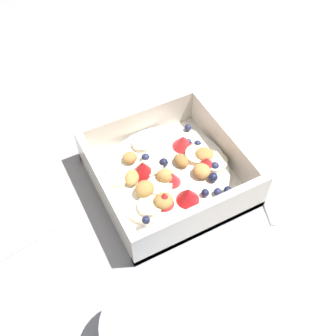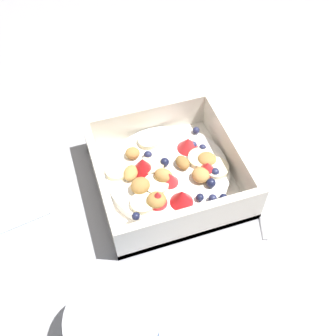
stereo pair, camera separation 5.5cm
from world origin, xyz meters
The scene contains 4 objects.
ground_plane centered at (0.00, 0.00, 0.00)m, with size 2.40×2.40×0.00m, color #9E9EA3.
fruit_bowl centered at (-0.01, -0.02, 0.02)m, with size 0.19×0.19×0.06m.
spoon centered at (-0.14, -0.01, 0.00)m, with size 0.07×0.17×0.01m.
yogurt_cup centered at (0.11, 0.17, 0.04)m, with size 0.09×0.09×0.07m.
Camera 1 is at (0.15, 0.28, 0.46)m, focal length 43.26 mm.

